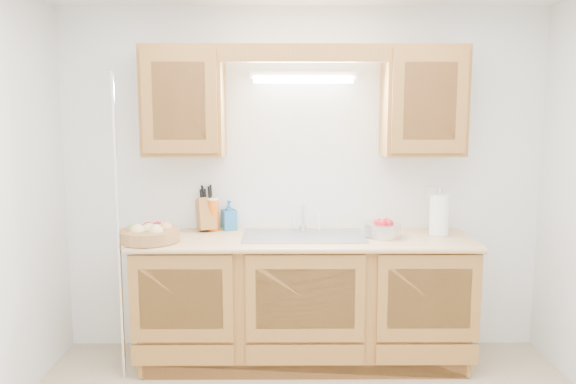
{
  "coord_description": "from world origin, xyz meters",
  "views": [
    {
      "loc": [
        -0.13,
        -2.6,
        1.74
      ],
      "look_at": [
        -0.11,
        0.85,
        1.26
      ],
      "focal_mm": 35.0,
      "sensor_mm": 36.0,
      "label": 1
    }
  ],
  "objects_px": {
    "paper_towel": "(439,215)",
    "apple_bowl": "(383,229)",
    "fruit_basket": "(149,234)",
    "knife_block": "(206,214)"
  },
  "relations": [
    {
      "from": "paper_towel",
      "to": "apple_bowl",
      "type": "height_order",
      "value": "paper_towel"
    },
    {
      "from": "fruit_basket",
      "to": "knife_block",
      "type": "distance_m",
      "value": 0.5
    },
    {
      "from": "paper_towel",
      "to": "apple_bowl",
      "type": "distance_m",
      "value": 0.42
    },
    {
      "from": "apple_bowl",
      "to": "knife_block",
      "type": "bearing_deg",
      "value": 169.06
    },
    {
      "from": "fruit_basket",
      "to": "paper_towel",
      "type": "xyz_separation_m",
      "value": [
        1.98,
        0.2,
        0.09
      ]
    },
    {
      "from": "knife_block",
      "to": "paper_towel",
      "type": "xyz_separation_m",
      "value": [
        1.65,
        -0.18,
        0.02
      ]
    },
    {
      "from": "fruit_basket",
      "to": "paper_towel",
      "type": "bearing_deg",
      "value": 5.65
    },
    {
      "from": "knife_block",
      "to": "paper_towel",
      "type": "height_order",
      "value": "paper_towel"
    },
    {
      "from": "paper_towel",
      "to": "knife_block",
      "type": "bearing_deg",
      "value": 173.88
    },
    {
      "from": "fruit_basket",
      "to": "paper_towel",
      "type": "relative_size",
      "value": 1.33
    }
  ]
}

